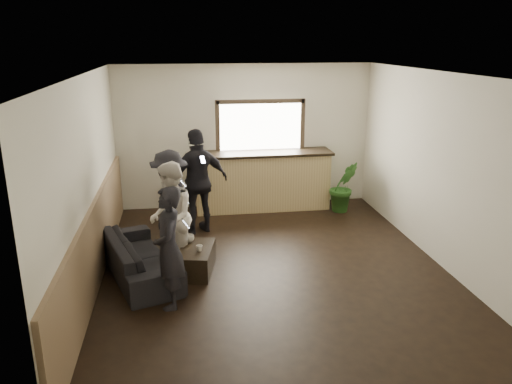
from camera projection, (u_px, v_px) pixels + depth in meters
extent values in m
cube|color=black|center=(272.00, 267.00, 7.41)|extent=(5.00, 6.00, 0.01)
cube|color=silver|center=(274.00, 74.00, 6.59)|extent=(5.00, 6.00, 0.01)
cube|color=beige|center=(245.00, 137.00, 9.83)|extent=(5.00, 0.01, 2.80)
cube|color=beige|center=(339.00, 269.00, 4.16)|extent=(5.00, 0.01, 2.80)
cube|color=beige|center=(88.00, 183.00, 6.63)|extent=(0.01, 6.00, 2.80)
cube|color=beige|center=(439.00, 169.00, 7.36)|extent=(0.01, 6.00, 2.80)
cube|color=#8C6F4F|center=(97.00, 242.00, 6.89)|extent=(0.06, 5.90, 1.10)
cube|color=tan|center=(262.00, 182.00, 9.82)|extent=(2.60, 0.60, 1.10)
cube|color=black|center=(262.00, 153.00, 9.65)|extent=(2.70, 0.68, 0.05)
cube|color=white|center=(260.00, 126.00, 9.78)|extent=(1.60, 0.06, 0.90)
cube|color=#3F3326|center=(261.00, 101.00, 9.61)|extent=(1.72, 0.08, 0.08)
cube|color=#3F3326|center=(218.00, 128.00, 9.63)|extent=(0.08, 0.08, 1.06)
cube|color=#3F3326|center=(302.00, 126.00, 9.87)|extent=(0.08, 0.08, 1.06)
imported|color=black|center=(139.00, 257.00, 7.08)|extent=(1.32, 2.06, 0.56)
cube|color=black|center=(196.00, 260.00, 7.21)|extent=(0.62, 0.90, 0.37)
imported|color=silver|center=(190.00, 238.00, 7.37)|extent=(0.19, 0.19, 0.11)
imported|color=silver|center=(199.00, 248.00, 7.05)|extent=(0.09, 0.09, 0.08)
imported|color=#2D6623|center=(344.00, 187.00, 9.67)|extent=(0.59, 0.49, 1.00)
imported|color=black|center=(169.00, 248.00, 6.13)|extent=(0.38, 0.57, 1.56)
cube|color=black|center=(186.00, 224.00, 6.07)|extent=(0.09, 0.07, 0.12)
cube|color=white|center=(186.00, 224.00, 6.06)|extent=(0.08, 0.06, 0.11)
imported|color=white|center=(171.00, 217.00, 7.15)|extent=(0.63, 0.80, 1.59)
cube|color=black|center=(186.00, 199.00, 7.12)|extent=(0.09, 0.08, 0.12)
cube|color=white|center=(186.00, 199.00, 7.11)|extent=(0.08, 0.07, 0.11)
imported|color=black|center=(170.00, 201.00, 7.85)|extent=(0.83, 1.15, 1.61)
cube|color=black|center=(183.00, 183.00, 7.74)|extent=(0.11, 0.09, 0.12)
cube|color=white|center=(183.00, 183.00, 7.73)|extent=(0.09, 0.08, 0.11)
imported|color=black|center=(198.00, 182.00, 8.51)|extent=(1.15, 0.78, 1.82)
cube|color=black|center=(203.00, 160.00, 8.20)|extent=(0.10, 0.11, 0.12)
cube|color=white|center=(203.00, 160.00, 8.19)|extent=(0.09, 0.09, 0.11)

